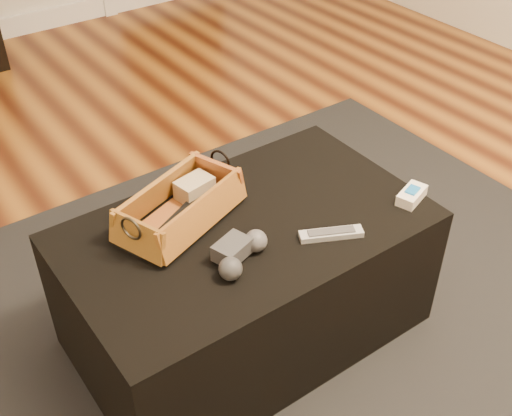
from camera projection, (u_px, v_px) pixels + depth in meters
floor at (240, 333)px, 2.01m from camera, size 5.00×5.50×0.01m
area_rug at (256, 340)px, 1.98m from camera, size 2.60×2.00×0.01m
ottoman at (246, 280)px, 1.88m from camera, size 1.00×0.60×0.42m
tv_remote at (180, 219)px, 1.73m from camera, size 0.20×0.13×0.02m
cloth_bundle at (195, 188)px, 1.82m from camera, size 0.11×0.09×0.06m
wicker_basket at (180, 208)px, 1.74m from camera, size 0.41×0.31×0.13m
game_controller at (239, 252)px, 1.61m from camera, size 0.19×0.14×0.06m
silver_remote at (331, 234)px, 1.70m from camera, size 0.17×0.11×0.02m
cream_gadget at (412, 195)px, 1.83m from camera, size 0.11×0.08×0.04m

